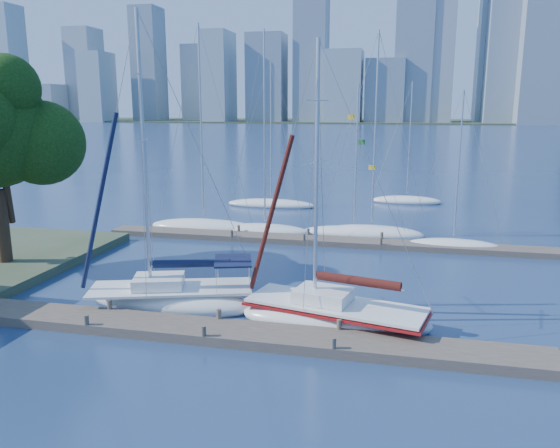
# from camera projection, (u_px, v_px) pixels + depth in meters

# --- Properties ---
(ground) EXTENTS (700.00, 700.00, 0.00)m
(ground) POSITION_uv_depth(u_px,v_px,m) (212.00, 336.00, 21.87)
(ground) COLOR #172A4B
(ground) RESTS_ON ground
(near_dock) EXTENTS (26.00, 2.00, 0.40)m
(near_dock) POSITION_uv_depth(u_px,v_px,m) (212.00, 331.00, 21.83)
(near_dock) COLOR #493E35
(near_dock) RESTS_ON ground
(far_dock) EXTENTS (30.00, 1.80, 0.36)m
(far_dock) POSITION_uv_depth(u_px,v_px,m) (321.00, 241.00, 36.66)
(far_dock) COLOR #493E35
(far_dock) RESTS_ON ground
(far_shore) EXTENTS (800.00, 100.00, 1.50)m
(far_shore) POSITION_uv_depth(u_px,v_px,m) (393.00, 122.00, 326.98)
(far_shore) COLOR #38472D
(far_shore) RESTS_ON ground
(sailboat_navy) EXTENTS (8.30, 4.80, 13.55)m
(sailboat_navy) POSITION_uv_depth(u_px,v_px,m) (171.00, 283.00, 24.91)
(sailboat_navy) COLOR white
(sailboat_navy) RESTS_ON ground
(sailboat_maroon) EXTENTS (8.42, 4.36, 12.17)m
(sailboat_maroon) POSITION_uv_depth(u_px,v_px,m) (335.00, 303.00, 22.84)
(sailboat_maroon) COLOR white
(sailboat_maroon) RESTS_ON ground
(bg_boat_0) EXTENTS (8.66, 4.60, 15.05)m
(bg_boat_0) POSITION_uv_depth(u_px,v_px,m) (204.00, 226.00, 40.57)
(bg_boat_0) COLOR white
(bg_boat_0) RESTS_ON ground
(bg_boat_1) EXTENTS (6.94, 4.66, 14.44)m
(bg_boat_1) POSITION_uv_depth(u_px,v_px,m) (265.00, 230.00, 39.39)
(bg_boat_1) COLOR white
(bg_boat_1) RESTS_ON ground
(bg_boat_2) EXTENTS (7.75, 4.62, 10.87)m
(bg_boat_2) POSITION_uv_depth(u_px,v_px,m) (354.00, 233.00, 38.72)
(bg_boat_2) COLOR white
(bg_boat_2) RESTS_ON ground
(bg_boat_3) EXTENTS (7.34, 2.49, 14.32)m
(bg_boat_3) POSITION_uv_depth(u_px,v_px,m) (372.00, 232.00, 38.55)
(bg_boat_3) COLOR white
(bg_boat_3) RESTS_ON ground
(bg_boat_4) EXTENTS (6.31, 3.71, 10.30)m
(bg_boat_4) POSITION_uv_depth(u_px,v_px,m) (453.00, 245.00, 35.30)
(bg_boat_4) COLOR white
(bg_boat_4) RESTS_ON ground
(bg_boat_6) EXTENTS (8.44, 3.35, 13.30)m
(bg_boat_6) POSITION_uv_depth(u_px,v_px,m) (271.00, 204.00, 50.09)
(bg_boat_6) COLOR white
(bg_boat_6) RESTS_ON ground
(bg_boat_7) EXTENTS (6.77, 3.27, 11.57)m
(bg_boat_7) POSITION_uv_depth(u_px,v_px,m) (407.00, 200.00, 51.98)
(bg_boat_7) COLOR white
(bg_boat_7) RESTS_ON ground
(skyline) EXTENTS (502.21, 51.31, 108.22)m
(skyline) POSITION_uv_depth(u_px,v_px,m) (439.00, 57.00, 286.57)
(skyline) COLOR #8198A7
(skyline) RESTS_ON ground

